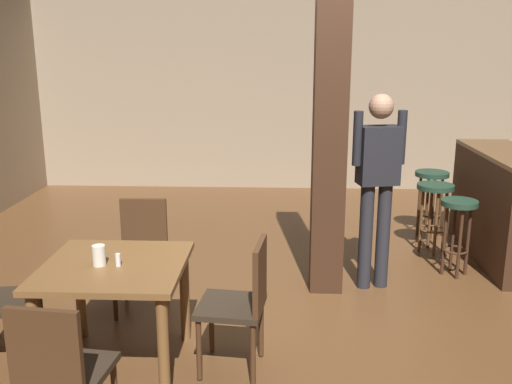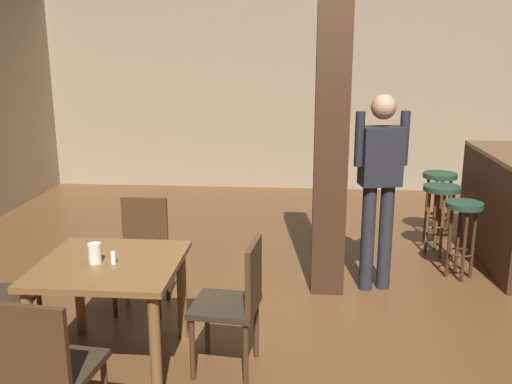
{
  "view_description": "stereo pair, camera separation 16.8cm",
  "coord_description": "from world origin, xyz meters",
  "px_view_note": "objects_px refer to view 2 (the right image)",
  "views": [
    {
      "loc": [
        -0.32,
        -4.04,
        2.09
      ],
      "look_at": [
        -0.51,
        0.41,
        0.96
      ],
      "focal_mm": 40.0,
      "sensor_mm": 36.0,
      "label": 1
    },
    {
      "loc": [
        -0.15,
        -4.03,
        2.09
      ],
      "look_at": [
        -0.51,
        0.41,
        0.96
      ],
      "focal_mm": 40.0,
      "sensor_mm": 36.0,
      "label": 2
    }
  ],
  "objects_px": {
    "chair_north": "(142,248)",
    "napkin_cup": "(95,253)",
    "salt_shaker": "(113,258)",
    "bar_stool_near": "(463,222)",
    "bar_counter": "(503,208)",
    "standing_person": "(380,179)",
    "dining_table": "(111,280)",
    "bar_stool_far": "(439,189)",
    "chair_south": "(48,366)",
    "bar_stool_mid": "(441,202)",
    "chair_east": "(236,299)"
  },
  "relations": [
    {
      "from": "chair_south",
      "to": "bar_stool_mid",
      "type": "height_order",
      "value": "chair_south"
    },
    {
      "from": "salt_shaker",
      "to": "standing_person",
      "type": "distance_m",
      "value": 2.37
    },
    {
      "from": "chair_south",
      "to": "standing_person",
      "type": "bearing_deg",
      "value": 49.69
    },
    {
      "from": "napkin_cup",
      "to": "bar_counter",
      "type": "bearing_deg",
      "value": 33.58
    },
    {
      "from": "bar_counter",
      "to": "bar_stool_mid",
      "type": "xyz_separation_m",
      "value": [
        -0.56,
        0.17,
        -0.0
      ]
    },
    {
      "from": "chair_south",
      "to": "chair_east",
      "type": "distance_m",
      "value": 1.24
    },
    {
      "from": "chair_east",
      "to": "chair_south",
      "type": "bearing_deg",
      "value": -134.61
    },
    {
      "from": "bar_counter",
      "to": "bar_stool_mid",
      "type": "distance_m",
      "value": 0.58
    },
    {
      "from": "napkin_cup",
      "to": "salt_shaker",
      "type": "xyz_separation_m",
      "value": [
        0.12,
        -0.01,
        -0.03
      ]
    },
    {
      "from": "salt_shaker",
      "to": "bar_stool_far",
      "type": "bearing_deg",
      "value": 46.92
    },
    {
      "from": "bar_stool_mid",
      "to": "standing_person",
      "type": "bearing_deg",
      "value": -129.14
    },
    {
      "from": "chair_east",
      "to": "bar_stool_near",
      "type": "bearing_deg",
      "value": 42.31
    },
    {
      "from": "chair_south",
      "to": "napkin_cup",
      "type": "bearing_deg",
      "value": 93.05
    },
    {
      "from": "dining_table",
      "to": "salt_shaker",
      "type": "distance_m",
      "value": 0.18
    },
    {
      "from": "salt_shaker",
      "to": "bar_stool_near",
      "type": "bearing_deg",
      "value": 33.15
    },
    {
      "from": "bar_counter",
      "to": "bar_stool_near",
      "type": "relative_size",
      "value": 2.29
    },
    {
      "from": "napkin_cup",
      "to": "chair_south",
      "type": "bearing_deg",
      "value": -86.95
    },
    {
      "from": "napkin_cup",
      "to": "bar_counter",
      "type": "relative_size",
      "value": 0.08
    },
    {
      "from": "bar_counter",
      "to": "bar_stool_near",
      "type": "height_order",
      "value": "bar_counter"
    },
    {
      "from": "napkin_cup",
      "to": "chair_north",
      "type": "bearing_deg",
      "value": 87.28
    },
    {
      "from": "bar_counter",
      "to": "napkin_cup",
      "type": "bearing_deg",
      "value": -146.42
    },
    {
      "from": "bar_counter",
      "to": "bar_stool_near",
      "type": "xyz_separation_m",
      "value": [
        -0.5,
        -0.45,
        -0.02
      ]
    },
    {
      "from": "napkin_cup",
      "to": "bar_stool_near",
      "type": "bearing_deg",
      "value": 31.85
    },
    {
      "from": "chair_north",
      "to": "napkin_cup",
      "type": "height_order",
      "value": "chair_north"
    },
    {
      "from": "bar_stool_near",
      "to": "bar_stool_far",
      "type": "xyz_separation_m",
      "value": [
        0.05,
        1.16,
        0.02
      ]
    },
    {
      "from": "bar_stool_far",
      "to": "salt_shaker",
      "type": "bearing_deg",
      "value": -133.08
    },
    {
      "from": "chair_north",
      "to": "bar_stool_near",
      "type": "relative_size",
      "value": 1.22
    },
    {
      "from": "bar_stool_mid",
      "to": "bar_stool_far",
      "type": "bearing_deg",
      "value": 79.42
    },
    {
      "from": "bar_stool_far",
      "to": "standing_person",
      "type": "bearing_deg",
      "value": -120.27
    },
    {
      "from": "dining_table",
      "to": "bar_counter",
      "type": "relative_size",
      "value": 0.55
    },
    {
      "from": "dining_table",
      "to": "bar_counter",
      "type": "xyz_separation_m",
      "value": [
        3.22,
        2.16,
        -0.05
      ]
    },
    {
      "from": "salt_shaker",
      "to": "bar_stool_mid",
      "type": "bearing_deg",
      "value": 42.13
    },
    {
      "from": "bar_stool_far",
      "to": "bar_stool_near",
      "type": "bearing_deg",
      "value": -92.22
    },
    {
      "from": "bar_stool_near",
      "to": "bar_stool_far",
      "type": "bearing_deg",
      "value": 87.78
    },
    {
      "from": "dining_table",
      "to": "napkin_cup",
      "type": "bearing_deg",
      "value": -159.09
    },
    {
      "from": "chair_south",
      "to": "bar_stool_near",
      "type": "bearing_deg",
      "value": 43.31
    },
    {
      "from": "chair_south",
      "to": "bar_stool_near",
      "type": "height_order",
      "value": "chair_south"
    },
    {
      "from": "standing_person",
      "to": "bar_counter",
      "type": "bearing_deg",
      "value": 30.09
    },
    {
      "from": "standing_person",
      "to": "bar_stool_near",
      "type": "bearing_deg",
      "value": 20.86
    },
    {
      "from": "chair_north",
      "to": "standing_person",
      "type": "bearing_deg",
      "value": 14.76
    },
    {
      "from": "bar_counter",
      "to": "bar_stool_far",
      "type": "distance_m",
      "value": 0.85
    },
    {
      "from": "chair_east",
      "to": "bar_counter",
      "type": "bearing_deg",
      "value": 42.26
    },
    {
      "from": "standing_person",
      "to": "bar_stool_far",
      "type": "distance_m",
      "value": 1.76
    },
    {
      "from": "chair_south",
      "to": "chair_east",
      "type": "xyz_separation_m",
      "value": [
        0.87,
        0.88,
        0.0
      ]
    },
    {
      "from": "chair_north",
      "to": "bar_counter",
      "type": "relative_size",
      "value": 0.53
    },
    {
      "from": "dining_table",
      "to": "bar_counter",
      "type": "distance_m",
      "value": 3.88
    },
    {
      "from": "bar_counter",
      "to": "bar_stool_near",
      "type": "bearing_deg",
      "value": -137.93
    },
    {
      "from": "dining_table",
      "to": "bar_stool_far",
      "type": "bearing_deg",
      "value": 46.09
    },
    {
      "from": "dining_table",
      "to": "bar_stool_far",
      "type": "relative_size",
      "value": 1.22
    },
    {
      "from": "dining_table",
      "to": "bar_stool_mid",
      "type": "relative_size",
      "value": 1.25
    }
  ]
}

